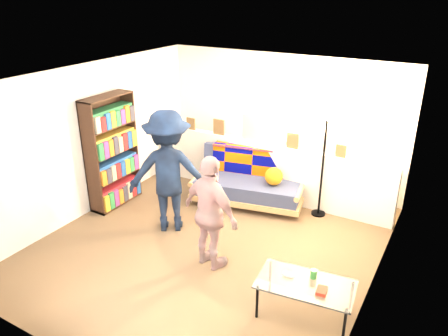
# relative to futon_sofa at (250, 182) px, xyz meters

# --- Properties ---
(ground) EXTENTS (5.00, 5.00, 0.00)m
(ground) POSITION_rel_futon_sofa_xyz_m (0.11, -1.48, -0.38)
(ground) COLOR brown
(ground) RESTS_ON ground
(room_shell) EXTENTS (4.60, 5.05, 2.45)m
(room_shell) POSITION_rel_futon_sofa_xyz_m (0.11, -1.01, 1.30)
(room_shell) COLOR silver
(room_shell) RESTS_ON ground
(half_wall_ledge) EXTENTS (4.45, 0.15, 1.00)m
(half_wall_ledge) POSITION_rel_futon_sofa_xyz_m (0.11, 0.32, 0.12)
(half_wall_ledge) COLOR silver
(half_wall_ledge) RESTS_ON ground
(ledge_decor) EXTENTS (2.97, 0.02, 0.45)m
(ledge_decor) POSITION_rel_futon_sofa_xyz_m (-0.12, 0.30, 0.80)
(ledge_decor) COLOR brown
(ledge_decor) RESTS_ON half_wall_ledge
(futon_sofa) EXTENTS (2.01, 1.23, 0.81)m
(futon_sofa) POSITION_rel_futon_sofa_xyz_m (0.00, 0.00, 0.00)
(futon_sofa) COLOR tan
(futon_sofa) RESTS_ON ground
(bookshelf) EXTENTS (0.31, 0.94, 1.88)m
(bookshelf) POSITION_rel_futon_sofa_xyz_m (-1.98, -1.19, 0.50)
(bookshelf) COLOR black
(bookshelf) RESTS_ON ground
(coffee_table) EXTENTS (1.13, 0.71, 0.56)m
(coffee_table) POSITION_rel_futon_sofa_xyz_m (1.82, -2.22, 0.04)
(coffee_table) COLOR black
(coffee_table) RESTS_ON ground
(floor_lamp) EXTENTS (0.37, 0.30, 1.68)m
(floor_lamp) POSITION_rel_futon_sofa_xyz_m (1.20, 0.18, 0.81)
(floor_lamp) COLOR black
(floor_lamp) RESTS_ON ground
(person_left) EXTENTS (1.39, 1.24, 1.87)m
(person_left) POSITION_rel_futon_sofa_xyz_m (-0.67, -1.38, 0.56)
(person_left) COLOR black
(person_left) RESTS_ON ground
(person_right) EXTENTS (0.99, 0.62, 1.57)m
(person_right) POSITION_rel_futon_sofa_xyz_m (0.39, -1.91, 0.41)
(person_right) COLOR pink
(person_right) RESTS_ON ground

